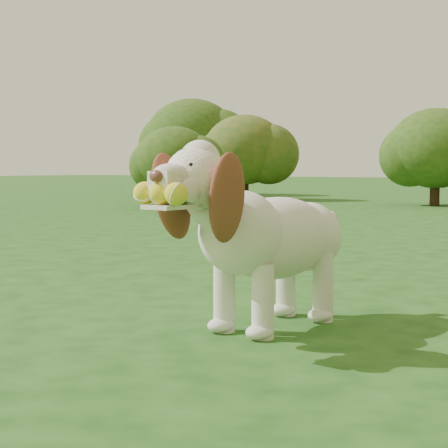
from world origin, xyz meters
The scene contains 6 objects.
ground centered at (0.00, 0.00, 0.00)m, with size 80.00×80.00×0.00m, color #173E11.
dog centered at (0.17, -0.06, 0.40)m, with size 0.46×1.17×0.76m.
shrub_a centered at (-5.68, 6.95, 0.77)m, with size 1.26×1.26×1.31m.
shrub_g centered at (-8.64, 11.45, 1.31)m, with size 2.15×2.15×2.23m.
shrub_e centered at (-6.21, 9.91, 0.99)m, with size 1.62×1.62×1.68m.
shrub_b centered at (-2.35, 9.80, 0.96)m, with size 1.58×1.58×1.64m.
Camera 1 is at (1.72, -2.63, 0.66)m, focal length 60.00 mm.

